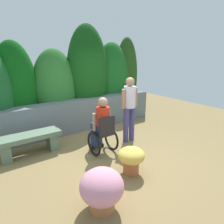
{
  "coord_description": "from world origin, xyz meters",
  "views": [
    {
      "loc": [
        -2.3,
        -3.28,
        2.21
      ],
      "look_at": [
        0.3,
        0.43,
        0.85
      ],
      "focal_mm": 30.56,
      "sensor_mm": 36.0,
      "label": 1
    }
  ],
  "objects_px": {
    "flower_pot_purple_near": "(102,189)",
    "stone_bench": "(30,141)",
    "person_standing_companion": "(129,106)",
    "flower_pot_terracotta_by_wall": "(131,158)",
    "person_in_wheelchair": "(102,127)"
  },
  "relations": [
    {
      "from": "flower_pot_purple_near",
      "to": "stone_bench",
      "type": "bearing_deg",
      "value": 101.56
    },
    {
      "from": "stone_bench",
      "to": "person_standing_companion",
      "type": "height_order",
      "value": "person_standing_companion"
    },
    {
      "from": "flower_pot_purple_near",
      "to": "person_in_wheelchair",
      "type": "bearing_deg",
      "value": 57.74
    },
    {
      "from": "person_standing_companion",
      "to": "flower_pot_purple_near",
      "type": "bearing_deg",
      "value": -127.9
    },
    {
      "from": "stone_bench",
      "to": "person_standing_companion",
      "type": "distance_m",
      "value": 2.51
    },
    {
      "from": "stone_bench",
      "to": "flower_pot_purple_near",
      "type": "relative_size",
      "value": 2.12
    },
    {
      "from": "stone_bench",
      "to": "flower_pot_terracotta_by_wall",
      "type": "xyz_separation_m",
      "value": [
        1.42,
        -1.88,
        -0.01
      ]
    },
    {
      "from": "person_in_wheelchair",
      "to": "person_standing_companion",
      "type": "distance_m",
      "value": 0.97
    },
    {
      "from": "person_in_wheelchair",
      "to": "flower_pot_purple_near",
      "type": "bearing_deg",
      "value": -113.35
    },
    {
      "from": "person_in_wheelchair",
      "to": "person_standing_companion",
      "type": "height_order",
      "value": "person_standing_companion"
    },
    {
      "from": "person_standing_companion",
      "to": "flower_pot_terracotta_by_wall",
      "type": "height_order",
      "value": "person_standing_companion"
    },
    {
      "from": "flower_pot_terracotta_by_wall",
      "to": "person_standing_companion",
      "type": "bearing_deg",
      "value": 52.03
    },
    {
      "from": "flower_pot_terracotta_by_wall",
      "to": "stone_bench",
      "type": "bearing_deg",
      "value": 127.11
    },
    {
      "from": "flower_pot_purple_near",
      "to": "person_standing_companion",
      "type": "bearing_deg",
      "value": 40.87
    },
    {
      "from": "person_standing_companion",
      "to": "flower_pot_purple_near",
      "type": "distance_m",
      "value": 2.51
    }
  ]
}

